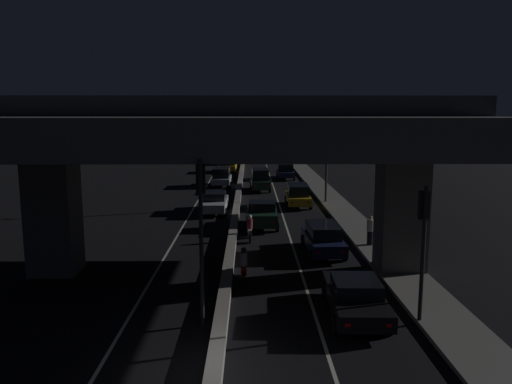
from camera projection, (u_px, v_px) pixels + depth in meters
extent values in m
plane|color=black|center=(215.00, 375.00, 13.74)|extent=(200.00, 200.00, 0.00)
cube|color=beige|center=(206.00, 188.00, 48.26)|extent=(0.12, 126.00, 0.00)
cube|color=beige|center=(274.00, 188.00, 48.35)|extent=(0.12, 126.00, 0.00)
cube|color=gray|center=(240.00, 186.00, 48.27)|extent=(0.47, 126.00, 0.43)
cube|color=slate|center=(331.00, 199.00, 41.48)|extent=(2.15, 126.00, 0.17)
cube|color=#5B5956|center=(53.00, 213.00, 22.21)|extent=(2.03, 1.77, 5.49)
cube|color=#5B5956|center=(401.00, 212.00, 22.41)|extent=(2.03, 1.77, 5.49)
cube|color=#5B5956|center=(227.00, 134.00, 21.76)|extent=(23.29, 11.31, 1.51)
cube|color=#333335|center=(227.00, 106.00, 21.57)|extent=(23.29, 0.40, 0.90)
cylinder|color=black|center=(201.00, 244.00, 16.54)|extent=(0.14, 0.14, 5.69)
cube|color=black|center=(201.00, 179.00, 16.37)|extent=(0.30, 0.28, 0.95)
sphere|color=black|center=(201.00, 169.00, 16.48)|extent=(0.18, 0.18, 0.18)
sphere|color=black|center=(201.00, 178.00, 16.52)|extent=(0.18, 0.18, 0.18)
sphere|color=green|center=(201.00, 187.00, 16.57)|extent=(0.18, 0.18, 0.18)
cylinder|color=black|center=(423.00, 257.00, 16.70)|extent=(0.14, 0.14, 4.80)
cube|color=black|center=(424.00, 205.00, 16.61)|extent=(0.30, 0.28, 0.95)
sphere|color=black|center=(423.00, 195.00, 16.71)|extent=(0.18, 0.18, 0.18)
sphere|color=black|center=(422.00, 204.00, 16.76)|extent=(0.18, 0.18, 0.18)
sphere|color=green|center=(422.00, 213.00, 16.80)|extent=(0.18, 0.18, 0.18)
cylinder|color=#2D2D30|center=(327.00, 152.00, 39.32)|extent=(0.18, 0.18, 8.30)
cylinder|color=#2D2D30|center=(314.00, 100.00, 38.68)|extent=(2.15, 0.10, 0.10)
ellipsoid|color=#F2B759|center=(300.00, 102.00, 38.68)|extent=(0.56, 0.32, 0.24)
cube|color=black|center=(355.00, 299.00, 17.78)|extent=(1.98, 4.71, 0.56)
cube|color=black|center=(356.00, 286.00, 17.59)|extent=(1.67, 1.91, 0.48)
cylinder|color=black|center=(325.00, 291.00, 19.36)|extent=(0.22, 0.66, 0.66)
cylinder|color=black|center=(371.00, 291.00, 19.32)|extent=(0.22, 0.66, 0.66)
cylinder|color=black|center=(336.00, 324.00, 16.33)|extent=(0.22, 0.66, 0.66)
cylinder|color=black|center=(391.00, 324.00, 16.29)|extent=(0.22, 0.66, 0.66)
cube|color=red|center=(348.00, 325.00, 15.49)|extent=(0.18, 0.04, 0.11)
cube|color=red|center=(389.00, 326.00, 15.46)|extent=(0.18, 0.04, 0.11)
cube|color=#141938|center=(323.00, 241.00, 25.69)|extent=(1.82, 4.45, 0.62)
cube|color=black|center=(323.00, 230.00, 25.59)|extent=(1.55, 2.69, 0.61)
cylinder|color=black|center=(303.00, 240.00, 27.13)|extent=(0.22, 0.61, 0.61)
cylinder|color=black|center=(333.00, 240.00, 27.21)|extent=(0.22, 0.61, 0.61)
cylinder|color=black|center=(312.00, 255.00, 24.27)|extent=(0.22, 0.61, 0.61)
cylinder|color=black|center=(345.00, 255.00, 24.34)|extent=(0.22, 0.61, 0.61)
cube|color=red|center=(319.00, 253.00, 23.48)|extent=(0.18, 0.04, 0.11)
cube|color=red|center=(343.00, 253.00, 23.53)|extent=(0.18, 0.04, 0.11)
cube|color=black|center=(262.00, 216.00, 31.67)|extent=(1.96, 4.13, 0.78)
cube|color=black|center=(262.00, 206.00, 31.46)|extent=(1.69, 1.67, 0.53)
cylinder|color=black|center=(248.00, 217.00, 33.07)|extent=(0.21, 0.66, 0.65)
cylinder|color=black|center=(276.00, 217.00, 33.06)|extent=(0.21, 0.66, 0.65)
cylinder|color=black|center=(247.00, 226.00, 30.39)|extent=(0.21, 0.66, 0.65)
cylinder|color=black|center=(277.00, 226.00, 30.39)|extent=(0.21, 0.66, 0.65)
cube|color=red|center=(251.00, 222.00, 29.63)|extent=(0.18, 0.03, 0.11)
cube|color=red|center=(273.00, 222.00, 29.62)|extent=(0.18, 0.03, 0.11)
cube|color=gold|center=(298.00, 198.00, 38.63)|extent=(1.80, 4.09, 0.60)
cube|color=black|center=(298.00, 189.00, 38.63)|extent=(1.57, 2.95, 0.78)
cylinder|color=black|center=(286.00, 199.00, 40.01)|extent=(0.21, 0.64, 0.63)
cylinder|color=black|center=(307.00, 199.00, 40.00)|extent=(0.21, 0.64, 0.63)
cylinder|color=black|center=(288.00, 205.00, 37.36)|extent=(0.21, 0.64, 0.63)
cylinder|color=black|center=(311.00, 205.00, 37.35)|extent=(0.21, 0.64, 0.63)
cube|color=red|center=(292.00, 203.00, 36.61)|extent=(0.18, 0.03, 0.11)
cube|color=red|center=(308.00, 203.00, 36.61)|extent=(0.18, 0.03, 0.11)
cube|color=black|center=(260.00, 183.00, 46.52)|extent=(1.75, 4.12, 0.74)
cube|color=black|center=(260.00, 174.00, 46.49)|extent=(1.53, 2.97, 0.97)
cylinder|color=black|center=(251.00, 185.00, 47.88)|extent=(0.21, 0.64, 0.64)
cylinder|color=black|center=(268.00, 185.00, 47.94)|extent=(0.21, 0.64, 0.64)
cylinder|color=black|center=(252.00, 189.00, 45.22)|extent=(0.21, 0.64, 0.64)
cylinder|color=black|center=(270.00, 189.00, 45.28)|extent=(0.21, 0.64, 0.64)
cube|color=red|center=(255.00, 186.00, 44.47)|extent=(0.18, 0.03, 0.11)
cube|color=red|center=(268.00, 186.00, 44.51)|extent=(0.18, 0.03, 0.11)
cube|color=#141938|center=(285.00, 173.00, 55.01)|extent=(2.00, 4.83, 0.56)
cube|color=black|center=(285.00, 167.00, 54.91)|extent=(1.71, 2.92, 0.79)
cylinder|color=black|center=(277.00, 174.00, 56.63)|extent=(0.23, 0.71, 0.70)
cylinder|color=black|center=(293.00, 174.00, 56.59)|extent=(0.23, 0.71, 0.70)
cylinder|color=black|center=(278.00, 177.00, 53.53)|extent=(0.23, 0.71, 0.70)
cylinder|color=black|center=(294.00, 177.00, 53.48)|extent=(0.23, 0.71, 0.70)
cube|color=red|center=(280.00, 175.00, 52.66)|extent=(0.18, 0.04, 0.11)
cube|color=red|center=(292.00, 175.00, 52.63)|extent=(0.18, 0.04, 0.11)
cube|color=silver|center=(215.00, 204.00, 36.43)|extent=(1.78, 4.65, 0.61)
cube|color=black|center=(215.00, 196.00, 36.57)|extent=(1.55, 2.24, 0.55)
cylinder|color=black|center=(225.00, 212.00, 34.97)|extent=(0.21, 0.58, 0.58)
cylinder|color=black|center=(201.00, 212.00, 34.97)|extent=(0.21, 0.58, 0.58)
cylinder|color=black|center=(227.00, 204.00, 37.99)|extent=(0.21, 0.58, 0.58)
cylinder|color=black|center=(205.00, 204.00, 37.99)|extent=(0.21, 0.58, 0.58)
cube|color=white|center=(225.00, 200.00, 38.74)|extent=(0.18, 0.03, 0.11)
cube|color=white|center=(209.00, 200.00, 38.74)|extent=(0.18, 0.03, 0.11)
cube|color=silver|center=(222.00, 180.00, 49.62)|extent=(1.86, 4.08, 0.59)
cube|color=black|center=(221.00, 172.00, 49.40)|extent=(1.62, 2.95, 0.92)
cylinder|color=black|center=(230.00, 185.00, 48.34)|extent=(0.21, 0.61, 0.61)
cylinder|color=black|center=(212.00, 185.00, 48.35)|extent=(0.21, 0.61, 0.61)
cylinder|color=black|center=(231.00, 181.00, 50.98)|extent=(0.21, 0.61, 0.61)
cylinder|color=black|center=(214.00, 181.00, 50.99)|extent=(0.21, 0.61, 0.61)
cube|color=white|center=(229.00, 178.00, 51.64)|extent=(0.18, 0.03, 0.11)
cube|color=white|center=(217.00, 178.00, 51.65)|extent=(0.18, 0.03, 0.11)
cube|color=gold|center=(229.00, 167.00, 61.38)|extent=(1.78, 4.08, 0.64)
cube|color=black|center=(229.00, 161.00, 61.17)|extent=(1.55, 2.95, 0.76)
cylinder|color=black|center=(235.00, 171.00, 60.10)|extent=(0.22, 0.60, 0.60)
cylinder|color=black|center=(222.00, 171.00, 60.14)|extent=(0.22, 0.60, 0.60)
cylinder|color=black|center=(237.00, 168.00, 62.73)|extent=(0.22, 0.60, 0.60)
cylinder|color=black|center=(224.00, 168.00, 62.76)|extent=(0.22, 0.60, 0.60)
cube|color=white|center=(235.00, 166.00, 63.38)|extent=(0.18, 0.04, 0.11)
cube|color=white|center=(226.00, 166.00, 63.41)|extent=(0.18, 0.04, 0.11)
cube|color=#141938|center=(230.00, 159.00, 70.88)|extent=(2.05, 4.23, 0.70)
cube|color=black|center=(230.00, 155.00, 70.89)|extent=(1.72, 1.73, 0.49)
cylinder|color=black|center=(236.00, 163.00, 69.63)|extent=(0.22, 0.63, 0.62)
cylinder|color=black|center=(223.00, 163.00, 69.53)|extent=(0.22, 0.63, 0.62)
cylinder|color=black|center=(236.00, 161.00, 72.33)|extent=(0.22, 0.63, 0.62)
cylinder|color=black|center=(223.00, 161.00, 72.24)|extent=(0.22, 0.63, 0.62)
cube|color=white|center=(234.00, 159.00, 72.99)|extent=(0.18, 0.04, 0.11)
cube|color=white|center=(225.00, 159.00, 72.92)|extent=(0.18, 0.04, 0.11)
cylinder|color=black|center=(244.00, 269.00, 22.11)|extent=(0.09, 0.61, 0.61)
cylinder|color=black|center=(244.00, 279.00, 20.81)|extent=(0.11, 0.61, 0.61)
cube|color=maroon|center=(244.00, 269.00, 21.43)|extent=(0.25, 1.01, 0.32)
cylinder|color=beige|center=(244.00, 259.00, 21.36)|extent=(0.32, 0.32, 0.56)
sphere|color=black|center=(244.00, 250.00, 21.29)|extent=(0.24, 0.24, 0.24)
cube|color=red|center=(244.00, 274.00, 20.72)|extent=(0.08, 0.03, 0.08)
cylinder|color=black|center=(250.00, 233.00, 28.87)|extent=(0.09, 0.59, 0.59)
cylinder|color=black|center=(250.00, 238.00, 27.73)|extent=(0.11, 0.59, 0.59)
cube|color=silver|center=(250.00, 231.00, 28.27)|extent=(0.25, 0.88, 0.32)
cylinder|color=maroon|center=(250.00, 224.00, 28.20)|extent=(0.33, 0.33, 0.57)
sphere|color=silver|center=(250.00, 217.00, 28.14)|extent=(0.24, 0.24, 0.24)
cube|color=red|center=(250.00, 234.00, 27.65)|extent=(0.08, 0.03, 0.08)
cylinder|color=black|center=(370.00, 238.00, 26.73)|extent=(0.32, 0.32, 0.75)
cylinder|color=beige|center=(370.00, 225.00, 26.62)|extent=(0.38, 0.38, 0.62)
sphere|color=tan|center=(371.00, 218.00, 26.56)|extent=(0.20, 0.20, 0.20)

